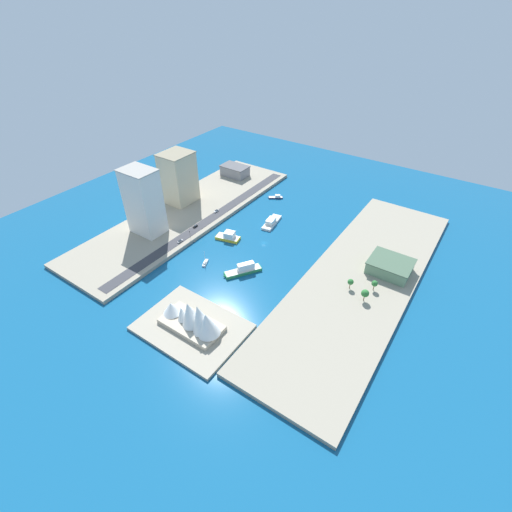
{
  "coord_description": "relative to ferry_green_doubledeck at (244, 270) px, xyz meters",
  "views": [
    {
      "loc": [
        -132.24,
        204.91,
        171.35
      ],
      "look_at": [
        -8.65,
        24.05,
        5.33
      ],
      "focal_mm": 25.39,
      "sensor_mm": 36.0,
      "label": 1
    }
  ],
  "objects": [
    {
      "name": "ground_plane",
      "position": [
        8.6,
        -39.93,
        -2.7
      ],
      "size": [
        440.0,
        440.0,
        0.0
      ],
      "primitive_type": "plane",
      "color": "#145684"
    },
    {
      "name": "peninsula_point",
      "position": [
        -5.31,
        62.07,
        -1.7
      ],
      "size": [
        64.96,
        46.91,
        2.0
      ],
      "primitive_type": "cube",
      "color": "#A89E89",
      "rests_on": "ground_plane"
    },
    {
      "name": "sedan_silver",
      "position": [
        63.24,
        0.72,
        1.17
      ],
      "size": [
        1.88,
        5.17,
        1.68
      ],
      "color": "black",
      "rests_on": "road_strip"
    },
    {
      "name": "quay_west",
      "position": [
        -74.79,
        -39.93,
        -1.25
      ],
      "size": [
        70.0,
        240.0,
        2.9
      ],
      "primitive_type": "cube",
      "color": "#9E937F",
      "rests_on": "ground_plane"
    },
    {
      "name": "hotel_broad_white",
      "position": [
        96.59,
        3.08,
        27.83
      ],
      "size": [
        27.76,
        20.62,
        55.2
      ],
      "color": "silver",
      "rests_on": "quay_east"
    },
    {
      "name": "sailboat_small_white",
      "position": [
        30.4,
        8.19,
        -1.7
      ],
      "size": [
        5.75,
        9.58,
        11.08
      ],
      "color": "white",
      "rests_on": "ground_plane"
    },
    {
      "name": "terminal_long_green",
      "position": [
        -88.75,
        -58.1,
        4.93
      ],
      "size": [
        29.87,
        25.42,
        9.4
      ],
      "color": "slate",
      "rests_on": "quay_west"
    },
    {
      "name": "ferry_yellow_fast",
      "position": [
        36.06,
        -27.94,
        0.01
      ],
      "size": [
        22.09,
        12.83,
        7.39
      ],
      "color": "yellow",
      "rests_on": "ground_plane"
    },
    {
      "name": "van_white",
      "position": [
        69.84,
        -53.48,
        1.17
      ],
      "size": [
        2.0,
        4.89,
        1.71
      ],
      "color": "black",
      "rests_on": "road_strip"
    },
    {
      "name": "quay_east",
      "position": [
        91.98,
        -39.93,
        -1.25
      ],
      "size": [
        70.0,
        240.0,
        2.9
      ],
      "primitive_type": "cube",
      "color": "#9E937F",
      "rests_on": "ground_plane"
    },
    {
      "name": "warehouse_low_gray",
      "position": [
        103.27,
        -126.46,
        5.67
      ],
      "size": [
        28.98,
        18.26,
        10.88
      ],
      "color": "gray",
      "rests_on": "quay_east"
    },
    {
      "name": "road_strip",
      "position": [
        66.24,
        -39.93,
        0.27
      ],
      "size": [
        9.62,
        228.0,
        0.15
      ],
      "primitive_type": "cube",
      "color": "#38383D",
      "rests_on": "quay_east"
    },
    {
      "name": "traffic_light_waterfront",
      "position": [
        60.61,
        -8.55,
        4.54
      ],
      "size": [
        0.36,
        0.36,
        6.5
      ],
      "color": "black",
      "rests_on": "quay_east"
    },
    {
      "name": "office_block_beige",
      "position": [
        111.54,
        -51.58,
        23.9
      ],
      "size": [
        25.7,
        28.15,
        47.35
      ],
      "color": "#C6B793",
      "rests_on": "quay_east"
    },
    {
      "name": "ferry_white_commuter",
      "position": [
        19.28,
        -68.51,
        -0.63
      ],
      "size": [
        12.29,
        28.58,
        5.92
      ],
      "color": "silver",
      "rests_on": "ground_plane"
    },
    {
      "name": "suv_black",
      "position": [
        68.3,
        -23.27,
        1.08
      ],
      "size": [
        2.03,
        4.76,
        1.48
      ],
      "color": "black",
      "rests_on": "road_strip"
    },
    {
      "name": "patrol_launch_navy",
      "position": [
        41.27,
        -111.73,
        -1.5
      ],
      "size": [
        13.68,
        11.37,
        3.56
      ],
      "color": "#1E284C",
      "rests_on": "ground_plane"
    },
    {
      "name": "opera_landmark",
      "position": [
        -8.69,
        62.07,
        8.08
      ],
      "size": [
        43.76,
        20.14,
        22.04
      ],
      "color": "#BCAD93",
      "rests_on": "peninsula_point"
    },
    {
      "name": "ferry_green_doubledeck",
      "position": [
        0.0,
        0.0,
        0.0
      ],
      "size": [
        21.14,
        27.24,
        7.84
      ],
      "color": "#2D8C4C",
      "rests_on": "ground_plane"
    },
    {
      "name": "park_tree_cluster",
      "position": [
        -81.99,
        -23.69,
        6.15
      ],
      "size": [
        18.32,
        18.37,
        8.93
      ],
      "color": "brown",
      "rests_on": "quay_west"
    }
  ]
}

